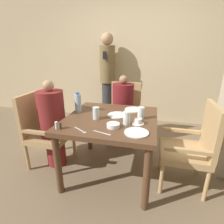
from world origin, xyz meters
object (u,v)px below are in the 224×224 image
at_px(plate_dessert_center, 117,115).
at_px(chair_far_side, 124,111).
at_px(water_bottle, 78,103).
at_px(glass_tall_near, 96,113).
at_px(teacup_with_saucer, 138,122).
at_px(plate_main_right, 134,110).
at_px(standing_host, 107,76).
at_px(diner_in_left_chair, 53,124).
at_px(bowl_small, 113,125).
at_px(diner_in_far_chair, 123,110).
at_px(chair_right_side, 193,145).
at_px(glass_tall_mid, 141,113).
at_px(chair_left_side, 43,128).
at_px(plate_main_left, 136,132).
at_px(glass_tall_far, 127,118).

bearing_deg(plate_dessert_center, chair_far_side, 93.94).
xyz_separation_m(water_bottle, glass_tall_near, (0.29, -0.17, -0.05)).
height_order(plate_dessert_center, teacup_with_saucer, teacup_with_saucer).
bearing_deg(plate_main_right, standing_host, 117.96).
bearing_deg(diner_in_left_chair, standing_host, 80.76).
bearing_deg(bowl_small, plate_main_right, 77.18).
bearing_deg(standing_host, bowl_small, -73.21).
xyz_separation_m(plate_main_right, plate_dessert_center, (-0.16, -0.24, 0.00)).
height_order(diner_in_far_chair, water_bottle, diner_in_far_chair).
xyz_separation_m(chair_right_side, water_bottle, (-1.34, 0.10, 0.34)).
bearing_deg(bowl_small, glass_tall_mid, 50.25).
xyz_separation_m(chair_far_side, water_bottle, (-0.44, -0.81, 0.34)).
distance_m(diner_in_left_chair, chair_far_side, 1.18).
height_order(chair_right_side, glass_tall_near, chair_right_side).
relative_size(chair_far_side, glass_tall_mid, 7.09).
bearing_deg(chair_left_side, standing_host, 75.89).
height_order(chair_left_side, plate_main_left, chair_left_side).
bearing_deg(plate_main_left, plate_main_right, 99.46).
bearing_deg(chair_right_side, bowl_small, -163.17).
bearing_deg(teacup_with_saucer, glass_tall_far, -166.35).
bearing_deg(glass_tall_mid, chair_right_side, -4.61).
bearing_deg(glass_tall_mid, water_bottle, 176.26).
xyz_separation_m(chair_far_side, glass_tall_far, (0.20, -1.04, 0.29)).
xyz_separation_m(plate_dessert_center, teacup_with_saucer, (0.26, -0.19, 0.02)).
distance_m(chair_far_side, glass_tall_mid, 0.97).
bearing_deg(teacup_with_saucer, diner_in_far_chair, 110.07).
height_order(standing_host, glass_tall_near, standing_host).
bearing_deg(chair_far_side, diner_in_left_chair, -129.81).
xyz_separation_m(diner_in_far_chair, bowl_small, (0.09, -1.01, 0.19)).
distance_m(chair_far_side, standing_host, 1.00).
distance_m(standing_host, glass_tall_mid, 1.81).
bearing_deg(chair_far_side, chair_right_side, -45.14).
height_order(chair_far_side, diner_in_far_chair, diner_in_far_chair).
relative_size(plate_dessert_center, water_bottle, 0.92).
bearing_deg(bowl_small, standing_host, 106.79).
bearing_deg(plate_main_right, teacup_with_saucer, -76.91).
bearing_deg(chair_far_side, diner_in_far_chair, -90.00).
bearing_deg(plate_main_left, chair_far_side, 104.78).
relative_size(diner_in_left_chair, glass_tall_near, 8.36).
relative_size(chair_far_side, standing_host, 0.54).
relative_size(chair_left_side, glass_tall_near, 7.09).
bearing_deg(plate_main_left, water_bottle, 151.21).
bearing_deg(diner_in_left_chair, chair_far_side, 50.19).
relative_size(diner_in_far_chair, bowl_small, 8.48).
height_order(diner_in_far_chair, teacup_with_saucer, diner_in_far_chair).
relative_size(chair_far_side, glass_tall_far, 7.09).
distance_m(standing_host, bowl_small, 1.99).
bearing_deg(standing_host, plate_main_left, -67.65).
relative_size(chair_right_side, glass_tall_near, 7.09).
bearing_deg(bowl_small, plate_main_left, -17.53).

